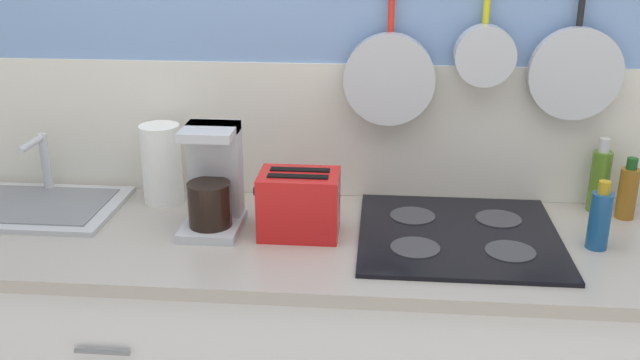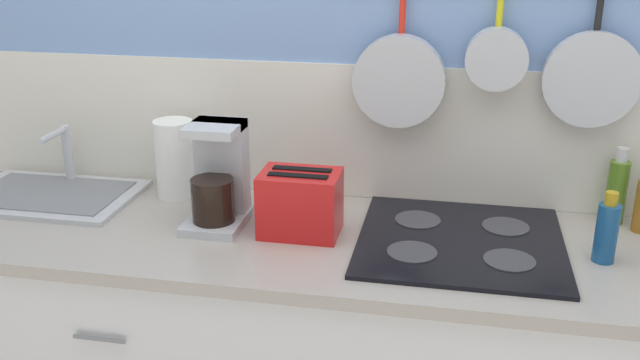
{
  "view_description": "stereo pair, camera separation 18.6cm",
  "coord_description": "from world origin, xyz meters",
  "px_view_note": "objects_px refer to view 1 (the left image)",
  "views": [
    {
      "loc": [
        0.03,
        -1.74,
        1.72
      ],
      "look_at": [
        -0.13,
        0.0,
        1.07
      ],
      "focal_mm": 40.0,
      "sensor_mm": 36.0,
      "label": 1
    },
    {
      "loc": [
        0.21,
        -1.71,
        1.72
      ],
      "look_at": [
        -0.13,
        0.0,
        1.07
      ],
      "focal_mm": 40.0,
      "sensor_mm": 36.0,
      "label": 2
    }
  ],
  "objects_px": {
    "paper_towel_roll": "(162,164)",
    "toaster": "(299,204)",
    "bottle_dish_soap": "(628,192)",
    "bottle_cooking_wine": "(600,219)",
    "coffee_maker": "(213,185)",
    "bottle_sesame_oil": "(600,179)"
  },
  "relations": [
    {
      "from": "paper_towel_roll",
      "to": "bottle_sesame_oil",
      "type": "height_order",
      "value": "paper_towel_roll"
    },
    {
      "from": "bottle_sesame_oil",
      "to": "coffee_maker",
      "type": "bearing_deg",
      "value": -169.05
    },
    {
      "from": "paper_towel_roll",
      "to": "toaster",
      "type": "xyz_separation_m",
      "value": [
        0.44,
        -0.2,
        -0.03
      ]
    },
    {
      "from": "paper_towel_roll",
      "to": "coffee_maker",
      "type": "distance_m",
      "value": 0.25
    },
    {
      "from": "toaster",
      "to": "bottle_dish_soap",
      "type": "bearing_deg",
      "value": 12.06
    },
    {
      "from": "toaster",
      "to": "bottle_cooking_wine",
      "type": "distance_m",
      "value": 0.78
    },
    {
      "from": "toaster",
      "to": "bottle_cooking_wine",
      "type": "relative_size",
      "value": 1.24
    },
    {
      "from": "paper_towel_roll",
      "to": "bottle_cooking_wine",
      "type": "xyz_separation_m",
      "value": [
        1.22,
        -0.21,
        -0.04
      ]
    },
    {
      "from": "bottle_dish_soap",
      "to": "toaster",
      "type": "bearing_deg",
      "value": -167.94
    },
    {
      "from": "bottle_sesame_oil",
      "to": "bottle_dish_soap",
      "type": "height_order",
      "value": "bottle_sesame_oil"
    },
    {
      "from": "coffee_maker",
      "to": "toaster",
      "type": "bearing_deg",
      "value": -7.73
    },
    {
      "from": "toaster",
      "to": "bottle_sesame_oil",
      "type": "relative_size",
      "value": 1.04
    },
    {
      "from": "coffee_maker",
      "to": "bottle_cooking_wine",
      "type": "xyz_separation_m",
      "value": [
        1.02,
        -0.05,
        -0.04
      ]
    },
    {
      "from": "bottle_sesame_oil",
      "to": "bottle_dish_soap",
      "type": "relative_size",
      "value": 1.23
    },
    {
      "from": "coffee_maker",
      "to": "bottle_cooking_wine",
      "type": "distance_m",
      "value": 1.02
    },
    {
      "from": "toaster",
      "to": "bottle_dish_soap",
      "type": "relative_size",
      "value": 1.27
    },
    {
      "from": "coffee_maker",
      "to": "bottle_cooking_wine",
      "type": "relative_size",
      "value": 1.56
    },
    {
      "from": "paper_towel_roll",
      "to": "coffee_maker",
      "type": "bearing_deg",
      "value": -40.39
    },
    {
      "from": "paper_towel_roll",
      "to": "coffee_maker",
      "type": "relative_size",
      "value": 0.83
    },
    {
      "from": "coffee_maker",
      "to": "bottle_sesame_oil",
      "type": "xyz_separation_m",
      "value": [
        1.09,
        0.21,
        -0.02
      ]
    },
    {
      "from": "toaster",
      "to": "bottle_sesame_oil",
      "type": "xyz_separation_m",
      "value": [
        0.85,
        0.24,
        0.01
      ]
    },
    {
      "from": "coffee_maker",
      "to": "toaster",
      "type": "distance_m",
      "value": 0.25
    }
  ]
}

